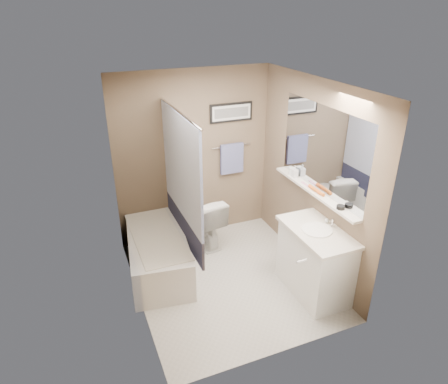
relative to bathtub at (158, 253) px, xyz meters
name	(u,v)px	position (x,y,z in m)	size (l,w,h in m)	color
ground	(229,279)	(0.75, -0.55, -0.25)	(2.50, 2.50, 0.00)	beige
ceiling	(230,87)	(0.75, -0.55, 2.13)	(2.20, 2.50, 0.04)	silver
wall_back	(194,158)	(0.75, 0.68, 0.95)	(2.20, 0.04, 2.40)	brown
wall_front	(284,250)	(0.75, -1.78, 0.95)	(2.20, 0.04, 2.40)	brown
wall_left	(133,211)	(-0.33, -0.55, 0.95)	(0.04, 2.50, 2.40)	brown
wall_right	(311,179)	(1.83, -0.55, 0.95)	(0.04, 2.50, 2.40)	brown
tile_surround	(125,207)	(-0.34, -0.05, 0.75)	(0.02, 1.55, 2.00)	tan
curtain_rod	(178,112)	(0.35, -0.05, 1.80)	(0.02, 0.02, 1.55)	silver
curtain_upper	(181,166)	(0.35, -0.05, 1.15)	(0.03, 1.45, 1.28)	white
curtain_lower	(184,227)	(0.35, -0.05, 0.33)	(0.03, 1.45, 0.36)	#232642
mirror	(322,150)	(1.84, -0.70, 1.37)	(0.02, 1.60, 1.00)	silver
shelf	(314,192)	(1.79, -0.70, 0.85)	(0.12, 1.60, 0.03)	silver
towel_bar	(231,146)	(1.30, 0.67, 1.05)	(0.02, 0.02, 0.60)	silver
towel	(232,159)	(1.30, 0.65, 0.87)	(0.34, 0.05, 0.44)	#909AD2
art_frame	(231,112)	(1.30, 0.68, 1.53)	(0.62, 0.03, 0.26)	black
art_mat	(232,113)	(1.30, 0.67, 1.53)	(0.56, 0.00, 0.20)	white
art_image	(232,113)	(1.30, 0.67, 1.53)	(0.50, 0.00, 0.13)	#595959
door	(335,256)	(1.30, -1.79, 0.75)	(0.80, 0.02, 2.00)	silver
door_handle	(302,261)	(0.97, -1.74, 0.75)	(0.02, 0.02, 0.10)	silver
bathtub	(158,253)	(0.00, 0.00, 0.00)	(0.70, 1.50, 0.50)	silver
tub_rim	(156,236)	(0.00, 0.00, 0.25)	(0.56, 1.36, 0.02)	silver
toilet	(204,220)	(0.75, 0.37, 0.12)	(0.41, 0.72, 0.74)	silver
vanity	(315,262)	(1.60, -1.11, 0.15)	(0.50, 0.90, 0.80)	white
countertop	(318,232)	(1.59, -1.11, 0.57)	(0.54, 0.96, 0.04)	silver
sink_basin	(317,230)	(1.58, -1.11, 0.60)	(0.34, 0.34, 0.01)	white
faucet_spout	(332,223)	(1.78, -1.11, 0.64)	(0.02, 0.02, 0.10)	silver
faucet_knob	(327,221)	(1.78, -1.01, 0.62)	(0.05, 0.05, 0.05)	silver
candle_bowl_near	(341,207)	(1.79, -1.20, 0.89)	(0.09, 0.09, 0.04)	black
hair_brush_front	(318,191)	(1.79, -0.78, 0.89)	(0.04, 0.04, 0.22)	#C65D1C
hair_brush_back	(315,189)	(1.79, -0.71, 0.89)	(0.04, 0.04, 0.22)	#D55A1E
pink_comb	(305,184)	(1.79, -0.51, 0.87)	(0.03, 0.16, 0.01)	pink
glass_jar	(292,171)	(1.79, -0.19, 0.92)	(0.08, 0.08, 0.10)	white
soap_bottle	(295,171)	(1.79, -0.25, 0.94)	(0.07, 0.07, 0.15)	#999999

